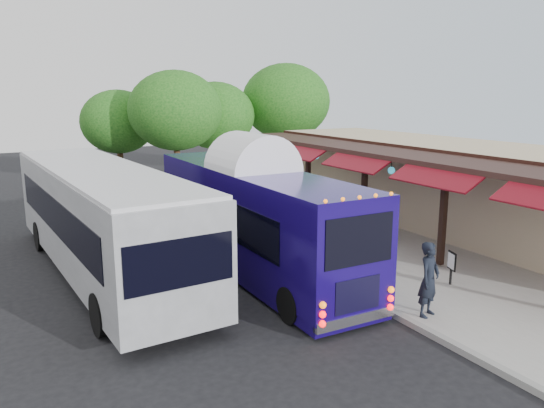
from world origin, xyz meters
TOP-DOWN VIEW (x-y plane):
  - ground at (0.00, 0.00)m, footprint 90.00×90.00m
  - sidewalk at (5.00, 4.00)m, footprint 10.00×40.00m
  - curb at (0.05, 4.00)m, footprint 0.20×40.00m
  - station_shelter at (8.38, 4.00)m, footprint 8.15×20.00m
  - coach_bus at (-1.45, 3.06)m, footprint 2.39×11.10m
  - city_bus at (-5.82, 4.97)m, footprint 3.61×12.87m
  - ped_a at (0.60, -2.66)m, footprint 0.81×0.67m
  - ped_b at (3.40, 4.72)m, footprint 1.02×0.88m
  - ped_c at (2.55, 2.59)m, footprint 0.97×0.61m
  - ped_d at (3.40, 6.40)m, footprint 1.19×0.92m
  - sign_board at (2.81, -1.34)m, footprint 0.19×0.44m
  - tree_left at (1.14, 18.24)m, footprint 5.44×5.44m
  - tree_mid at (4.23, 19.67)m, footprint 4.97×4.97m
  - tree_right at (9.33, 19.61)m, footprint 5.94×5.94m
  - tree_far at (-1.40, 21.62)m, footprint 4.58×4.58m

SIDE VIEW (x-z plane):
  - ground at x=0.00m, z-range 0.00..0.00m
  - sidewalk at x=5.00m, z-range 0.00..0.15m
  - curb at x=0.05m, z-range -0.01..0.15m
  - sign_board at x=2.81m, z-range 0.33..1.32m
  - ped_c at x=2.55m, z-range 0.15..1.68m
  - ped_d at x=3.40m, z-range 0.15..1.77m
  - ped_b at x=3.40m, z-range 0.15..1.96m
  - ped_a at x=0.60m, z-range 0.15..2.07m
  - station_shelter at x=8.38m, z-range 0.05..3.65m
  - city_bus at x=-5.82m, z-range 0.18..3.60m
  - coach_bus at x=-1.45m, z-range 0.13..3.66m
  - tree_far at x=-1.40m, z-range 0.97..6.84m
  - tree_mid at x=4.23m, z-range 1.06..7.42m
  - tree_left at x=1.14m, z-range 1.16..8.12m
  - tree_right at x=9.33m, z-range 1.27..8.88m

